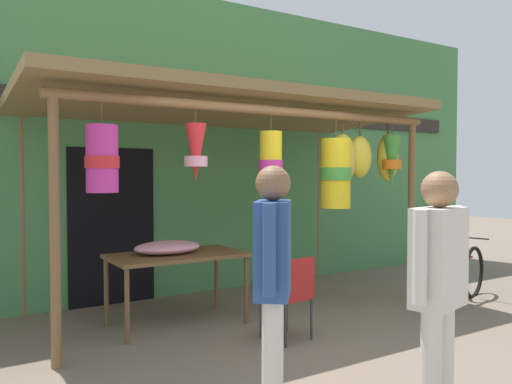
{
  "coord_description": "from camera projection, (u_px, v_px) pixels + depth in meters",
  "views": [
    {
      "loc": [
        -2.96,
        -4.38,
        1.67
      ],
      "look_at": [
        0.49,
        1.14,
        1.44
      ],
      "focal_mm": 35.95,
      "sensor_mm": 36.0,
      "label": 1
    }
  ],
  "objects": [
    {
      "name": "folding_chair",
      "position": [
        291.0,
        291.0,
        5.11
      ],
      "size": [
        0.45,
        0.45,
        0.84
      ],
      "color": "#AD1E1E",
      "rests_on": "ground_plane"
    },
    {
      "name": "shop_facade",
      "position": [
        184.0,
        145.0,
        7.18
      ],
      "size": [
        11.63,
        0.29,
        4.15
      ],
      "color": "#47844C",
      "rests_on": "ground_plane"
    },
    {
      "name": "display_table",
      "position": [
        177.0,
        260.0,
        5.66
      ],
      "size": [
        1.46,
        0.82,
        0.79
      ],
      "color": "brown",
      "rests_on": "ground_plane"
    },
    {
      "name": "flower_heap_on_table",
      "position": [
        169.0,
        247.0,
        5.65
      ],
      "size": [
        0.74,
        0.52,
        0.14
      ],
      "color": "pink",
      "rests_on": "display_table"
    },
    {
      "name": "market_stall_canopy",
      "position": [
        244.0,
        124.0,
        6.22
      ],
      "size": [
        4.93,
        2.46,
        2.63
      ],
      "color": "brown",
      "rests_on": "ground_plane"
    },
    {
      "name": "customer_foreground",
      "position": [
        438.0,
        281.0,
        3.22
      ],
      "size": [
        0.58,
        0.31,
        1.69
      ],
      "color": "silver",
      "rests_on": "ground_plane"
    },
    {
      "name": "parked_bicycle",
      "position": [
        459.0,
        277.0,
        6.58
      ],
      "size": [
        1.69,
        0.61,
        0.92
      ],
      "color": "black",
      "rests_on": "ground_plane"
    },
    {
      "name": "vendor_in_orange",
      "position": [
        273.0,
        271.0,
        3.41
      ],
      "size": [
        0.42,
        0.48,
        1.73
      ],
      "color": "silver",
      "rests_on": "ground_plane"
    },
    {
      "name": "ground_plane",
      "position": [
        274.0,
        334.0,
        5.34
      ],
      "size": [
        30.0,
        30.0,
        0.0
      ],
      "primitive_type": "plane",
      "color": "#756656"
    }
  ]
}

